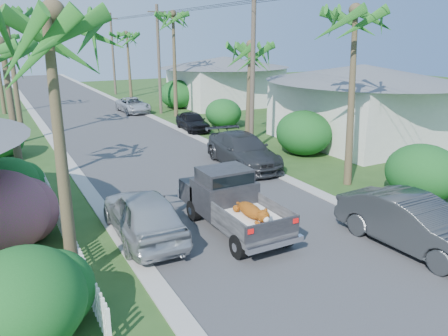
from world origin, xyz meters
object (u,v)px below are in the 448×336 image
parked_car_rm (243,151)px  parked_car_rf (193,121)px  palm_l_b (2,44)px  utility_pole_c (159,59)px  pickup_truck (228,199)px  palm_r_d (127,34)px  house_right_far (224,83)px  utility_pole_b (253,71)px  parked_car_rd (133,105)px  palm_l_a (45,14)px  palm_r_b (250,45)px  utility_pole_d (113,54)px  palm_r_a (359,12)px  parked_car_rn (414,224)px  palm_l_c (5,11)px  palm_r_c (173,15)px  parked_car_ln (143,214)px  house_right_near (360,107)px

parked_car_rm → parked_car_rf: parked_car_rm is taller
palm_l_b → utility_pole_c: utility_pole_c is taller
pickup_truck → palm_r_d: (7.19, 35.61, 5.73)m
house_right_far → utility_pole_b: size_ratio=1.00×
palm_r_d → parked_car_rd: bearing=-105.5°
palm_l_a → palm_r_d: 39.12m
parked_car_rf → house_right_far: house_right_far is taller
parked_car_rf → utility_pole_b: size_ratio=0.43×
palm_r_b → utility_pole_d: bearing=92.0°
parked_car_rf → palm_r_a: (1.30, -13.99, 6.76)m
house_right_far → parked_car_rn: bearing=-107.5°
palm_l_c → palm_r_c: 12.84m
pickup_truck → parked_car_ln: pickup_truck is taller
palm_r_b → parked_car_rf: bearing=107.8°
pickup_truck → house_right_far: 29.06m
palm_l_c → utility_pole_c: palm_l_c is taller
parked_car_rf → palm_r_b: 7.44m
parked_car_rn → parked_car_rm: 10.49m
palm_l_a → palm_l_b: bearing=93.8°
house_right_near → pickup_truck: bearing=-150.9°
utility_pole_b → house_right_near: bearing=-7.7°
parked_car_ln → utility_pole_b: size_ratio=0.54×
parked_car_rf → palm_r_c: size_ratio=0.41×
parked_car_ln → utility_pole_b: (9.20, 8.05, 3.78)m
palm_l_a → parked_car_rd: bearing=69.8°
palm_l_a → house_right_far: 33.48m
parked_car_rn → utility_pole_d: utility_pole_d is taller
palm_l_a → utility_pole_c: 27.74m
parked_car_rd → palm_l_b: palm_l_b is taller
palm_l_b → utility_pole_b: size_ratio=0.82×
parked_car_ln → utility_pole_d: utility_pole_d is taller
palm_l_c → utility_pole_b: palm_l_c is taller
parked_car_rd → house_right_near: bearing=-63.7°
utility_pole_d → palm_l_c: bearing=-118.9°
palm_r_a → house_right_far: (6.70, 24.00, -5.30)m
palm_l_a → house_right_near: bearing=25.1°
palm_r_c → utility_pole_c: bearing=106.7°
parked_car_rd → palm_r_a: palm_r_a is taller
pickup_truck → parked_car_ln: size_ratio=1.06×
palm_r_a → palm_r_c: size_ratio=0.93×
pickup_truck → palm_l_c: size_ratio=0.56×
parked_car_rm → utility_pole_c: (2.00, 17.37, 3.78)m
house_right_far → palm_r_b: bearing=-113.1°
pickup_truck → utility_pole_c: 24.69m
parked_car_rn → palm_l_a: 11.89m
utility_pole_b → palm_l_b: bearing=-175.4°
palm_r_a → parked_car_rf: bearing=95.3°
pickup_truck → palm_r_a: palm_r_a is taller
parked_car_rn → utility_pole_d: size_ratio=0.56×
palm_r_d → house_right_near: (6.50, -28.00, -4.52)m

